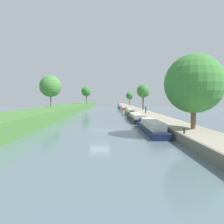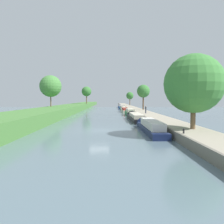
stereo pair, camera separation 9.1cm
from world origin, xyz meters
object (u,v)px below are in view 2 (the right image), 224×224
person_walking (146,109)px  narrowboat_navy (150,127)px  narrowboat_black (135,117)px  narrowboat_cream (125,110)px  mooring_bollard_near (184,131)px  mooring_bollard_far (124,105)px  narrowboat_green (130,112)px  narrowboat_teal (123,108)px  narrowboat_blue (121,107)px

person_walking → narrowboat_navy: bearing=-98.1°
narrowboat_black → person_walking: bearing=65.8°
narrowboat_cream → mooring_bollard_near: bearing=-87.7°
narrowboat_cream → mooring_bollard_far: size_ratio=32.55×
narrowboat_black → narrowboat_green: (0.15, 13.31, 0.10)m
narrowboat_teal → person_walking: person_walking is taller
narrowboat_black → narrowboat_green: size_ratio=1.36×
narrowboat_navy → narrowboat_black: size_ratio=0.88×
person_walking → mooring_bollard_far: size_ratio=3.69×
narrowboat_navy → mooring_bollard_far: bearing=88.6°
person_walking → mooring_bollard_far: person_walking is taller
narrowboat_teal → narrowboat_blue: (-0.05, 13.87, 0.02)m
narrowboat_navy → person_walking: person_walking is taller
narrowboat_black → mooring_bollard_far: bearing=88.2°
mooring_bollard_near → mooring_bollard_far: bearing=90.0°
narrowboat_navy → narrowboat_blue: 71.10m
narrowboat_green → narrowboat_teal: (-0.02, 29.28, -0.11)m
narrowboat_blue → narrowboat_cream: bearing=-90.1°
narrowboat_navy → narrowboat_teal: size_ratio=0.84×
narrowboat_teal → narrowboat_black: bearing=-90.2°
mooring_bollard_near → narrowboat_cream: bearing=92.3°
narrowboat_green → narrowboat_cream: narrowboat_green is taller
person_walking → mooring_bollard_near: bearing=-92.5°
narrowboat_navy → mooring_bollard_near: bearing=-75.0°
narrowboat_green → mooring_bollard_far: (1.78, 47.52, 0.42)m
narrowboat_cream → narrowboat_teal: (0.12, 15.57, 0.03)m
narrowboat_cream → narrowboat_blue: narrowboat_blue is taller
narrowboat_cream → narrowboat_teal: bearing=89.6°
person_walking → narrowboat_blue: bearing=93.6°
mooring_bollard_far → narrowboat_cream: bearing=-93.2°
narrowboat_cream → mooring_bollard_near: narrowboat_cream is taller
narrowboat_navy → narrowboat_teal: narrowboat_navy is taller
narrowboat_green → person_walking: (3.02, -6.27, 1.07)m
narrowboat_teal → narrowboat_blue: 13.87m
narrowboat_green → mooring_bollard_near: 34.85m
narrowboat_teal → mooring_bollard_far: narrowboat_teal is taller
narrowboat_green → narrowboat_cream: bearing=90.6°
narrowboat_teal → mooring_bollard_near: size_ratio=33.19×
narrowboat_navy → narrowboat_teal: bearing=90.0°
narrowboat_green → narrowboat_blue: 43.16m
narrowboat_navy → narrowboat_blue: narrowboat_navy is taller
narrowboat_navy → narrowboat_black: 14.63m
narrowboat_navy → mooring_bollard_far: 75.49m
narrowboat_green → mooring_bollard_near: narrowboat_green is taller
narrowboat_teal → mooring_bollard_far: (1.80, 18.24, 0.53)m
mooring_bollard_far → narrowboat_green: bearing=-92.1°
narrowboat_navy → narrowboat_cream: narrowboat_navy is taller
narrowboat_navy → narrowboat_green: bearing=89.9°
narrowboat_cream → mooring_bollard_far: 33.87m
narrowboat_teal → narrowboat_blue: bearing=90.2°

